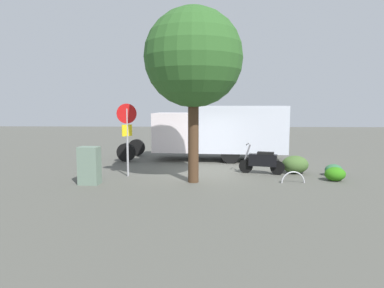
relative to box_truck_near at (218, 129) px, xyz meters
The scene contains 10 objects.
ground_plane 3.84m from the box_truck_near, 79.95° to the left, with size 60.00×60.00×0.00m, color #51514A.
box_truck_near is the anchor object (origin of this frame).
motorcycle 3.99m from the box_truck_near, 115.01° to the left, with size 1.77×0.75×1.20m.
stop_sign 5.53m from the box_truck_near, 48.53° to the left, with size 0.71×0.33×2.80m.
street_tree 5.90m from the box_truck_near, 77.91° to the left, with size 3.42×3.42×6.08m.
utility_cabinet 7.31m from the box_truck_near, 49.78° to the left, with size 0.70×0.48×1.32m, color slate.
bike_rack_hoop 5.87m from the box_truck_near, 115.55° to the left, with size 0.85×0.85×0.05m, color #B7B7BC.
shrub_near_sign 6.34m from the box_truck_near, 130.83° to the left, with size 0.74×0.61×0.51m, color #2E7815.
shrub_mid_verge 4.61m from the box_truck_near, 131.66° to the left, with size 1.06×0.86×0.72m, color #42612D.
shrub_by_tree 5.90m from the box_truck_near, 139.04° to the left, with size 0.67×0.55×0.46m, color #316641.
Camera 1 is at (0.09, 13.78, 2.75)m, focal length 32.43 mm.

